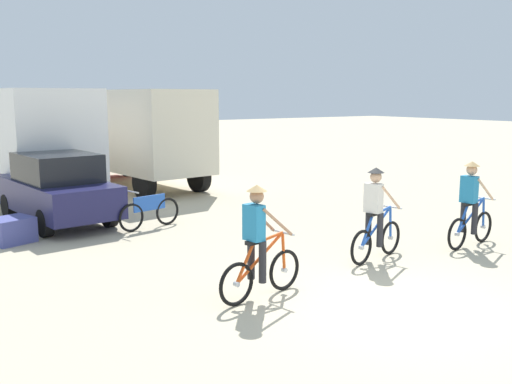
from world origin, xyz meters
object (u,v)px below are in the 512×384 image
(box_truck_cream_rv, at_px, (137,133))
(cyclist_near_camera, at_px, (470,207))
(box_truck_avon_van, at_px, (32,138))
(supply_crate, at_px, (11,230))
(cyclist_orange_shirt, at_px, (259,246))
(sedan_parked, at_px, (57,188))
(cyclist_cowboy_hat, at_px, (376,218))
(bicycle_spare, at_px, (150,212))

(box_truck_cream_rv, bearing_deg, cyclist_near_camera, -77.21)
(box_truck_avon_van, bearing_deg, supply_crate, -107.94)
(box_truck_cream_rv, distance_m, cyclist_orange_shirt, 12.09)
(sedan_parked, distance_m, supply_crate, 2.11)
(cyclist_cowboy_hat, bearing_deg, cyclist_orange_shirt, -170.45)
(sedan_parked, height_order, cyclist_cowboy_hat, cyclist_cowboy_hat)
(box_truck_cream_rv, xyz_separation_m, bicycle_spare, (-2.28, -6.22, -1.48))
(box_truck_avon_van, distance_m, supply_crate, 5.96)
(box_truck_cream_rv, height_order, cyclist_near_camera, box_truck_cream_rv)
(supply_crate, bearing_deg, sedan_parked, 46.55)
(box_truck_avon_van, relative_size, bicycle_spare, 4.01)
(sedan_parked, height_order, bicycle_spare, sedan_parked)
(bicycle_spare, height_order, supply_crate, bicycle_spare)
(cyclist_orange_shirt, xyz_separation_m, bicycle_spare, (0.56, 5.48, -0.45))
(box_truck_avon_van, xyz_separation_m, sedan_parked, (-0.38, -3.99, -0.99))
(sedan_parked, xyz_separation_m, supply_crate, (-1.39, -1.47, -0.61))
(cyclist_orange_shirt, height_order, cyclist_cowboy_hat, same)
(box_truck_avon_van, xyz_separation_m, cyclist_orange_shirt, (0.73, -11.33, -1.03))
(sedan_parked, relative_size, bicycle_spare, 2.56)
(cyclist_orange_shirt, distance_m, bicycle_spare, 5.53)
(box_truck_cream_rv, relative_size, sedan_parked, 1.59)
(box_truck_avon_van, bearing_deg, cyclist_cowboy_hat, -70.63)
(cyclist_cowboy_hat, height_order, cyclist_near_camera, same)
(supply_crate, bearing_deg, bicycle_spare, -7.21)
(box_truck_cream_rv, distance_m, cyclist_cowboy_hat, 11.24)
(box_truck_cream_rv, bearing_deg, bicycle_spare, -110.16)
(box_truck_cream_rv, height_order, bicycle_spare, box_truck_cream_rv)
(cyclist_orange_shirt, distance_m, cyclist_cowboy_hat, 3.11)
(sedan_parked, height_order, cyclist_orange_shirt, cyclist_orange_shirt)
(cyclist_cowboy_hat, relative_size, bicycle_spare, 1.07)
(cyclist_cowboy_hat, bearing_deg, supply_crate, 136.14)
(bicycle_spare, bearing_deg, box_truck_avon_van, 102.43)
(box_truck_cream_rv, bearing_deg, box_truck_avon_van, -174.02)
(sedan_parked, bearing_deg, bicycle_spare, -48.06)
(box_truck_cream_rv, bearing_deg, sedan_parked, -132.13)
(sedan_parked, xyz_separation_m, bicycle_spare, (1.67, -1.85, -0.48))
(cyclist_near_camera, xyz_separation_m, bicycle_spare, (-4.91, 5.35, -0.45))
(cyclist_near_camera, relative_size, bicycle_spare, 1.07)
(sedan_parked, relative_size, cyclist_cowboy_hat, 2.40)
(sedan_parked, distance_m, cyclist_orange_shirt, 7.42)
(box_truck_cream_rv, height_order, cyclist_cowboy_hat, box_truck_cream_rv)
(cyclist_near_camera, bearing_deg, box_truck_cream_rv, 102.79)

